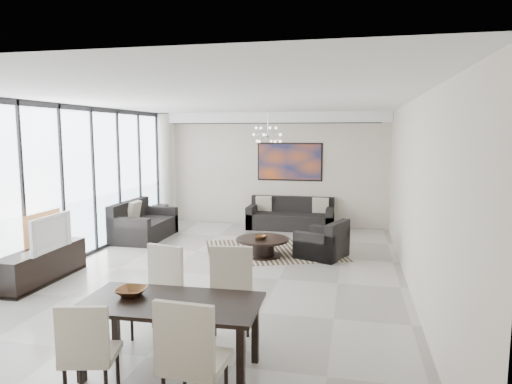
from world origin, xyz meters
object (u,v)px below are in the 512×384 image
(coffee_table, at_px, (263,246))
(tv_console, at_px, (41,265))
(television, at_px, (46,233))
(sofa_main, at_px, (291,218))
(dining_table, at_px, (171,310))

(coffee_table, relative_size, tv_console, 0.59)
(tv_console, bearing_deg, television, -19.75)
(tv_console, bearing_deg, coffee_table, 35.06)
(sofa_main, relative_size, dining_table, 1.19)
(coffee_table, xyz_separation_m, tv_console, (-3.19, -2.24, 0.07))
(dining_table, bearing_deg, tv_console, 145.21)
(coffee_table, relative_size, dining_table, 0.57)
(dining_table, bearing_deg, sofa_main, 88.35)
(dining_table, bearing_deg, coffee_table, 89.53)
(tv_console, bearing_deg, dining_table, -34.79)
(coffee_table, bearing_deg, tv_console, -144.94)
(tv_console, distance_m, television, 0.58)
(coffee_table, bearing_deg, dining_table, -90.47)
(sofa_main, xyz_separation_m, tv_console, (-3.36, -4.98, 0.01))
(television, relative_size, dining_table, 0.55)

